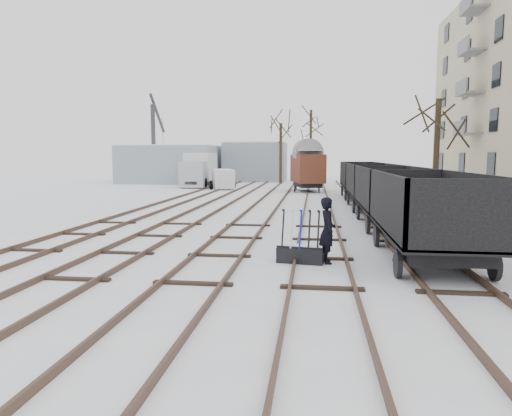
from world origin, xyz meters
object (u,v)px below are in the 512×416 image
(freight_wagon_a, at_px, (427,228))
(crane, at_px, (155,160))
(worker, at_px, (327,230))
(ground_frame, at_px, (300,253))
(lorry, at_px, (199,169))
(panel_van, at_px, (223,179))
(box_van_wagon, at_px, (307,168))

(freight_wagon_a, xyz_separation_m, crane, (-20.45, 34.63, 1.53))
(freight_wagon_a, bearing_deg, crane, 120.56)
(worker, distance_m, freight_wagon_a, 2.89)
(ground_frame, relative_size, lorry, 0.21)
(worker, height_order, crane, crane)
(freight_wagon_a, relative_size, panel_van, 1.44)
(panel_van, bearing_deg, crane, 122.71)
(box_van_wagon, height_order, lorry, box_van_wagon)
(lorry, xyz_separation_m, panel_van, (2.93, -2.91, -0.75))
(freight_wagon_a, distance_m, crane, 40.25)
(ground_frame, bearing_deg, box_van_wagon, 98.96)
(freight_wagon_a, bearing_deg, box_van_wagon, 98.62)
(lorry, xyz_separation_m, crane, (-6.19, 4.85, 0.84))
(worker, bearing_deg, freight_wagon_a, -86.85)
(freight_wagon_a, distance_m, lorry, 33.03)
(lorry, bearing_deg, crane, 140.33)
(ground_frame, height_order, lorry, lorry)
(worker, height_order, lorry, lorry)
(freight_wagon_a, height_order, crane, crane)
(worker, relative_size, box_van_wagon, 0.38)
(worker, relative_size, crane, 0.20)
(worker, height_order, box_van_wagon, box_van_wagon)
(ground_frame, xyz_separation_m, crane, (-16.87, 35.36, 2.21))
(box_van_wagon, xyz_separation_m, crane, (-16.67, 9.70, 0.52))
(ground_frame, xyz_separation_m, worker, (0.75, 0.10, 0.65))
(worker, xyz_separation_m, lorry, (-11.44, 30.41, 0.72))
(panel_van, distance_m, crane, 12.08)
(ground_frame, bearing_deg, crane, 124.01)
(box_van_wagon, relative_size, lorry, 0.68)
(worker, xyz_separation_m, box_van_wagon, (-0.96, 25.56, 1.05))
(freight_wagon_a, bearing_deg, ground_frame, -168.55)
(worker, xyz_separation_m, panel_van, (-8.51, 27.50, -0.02))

